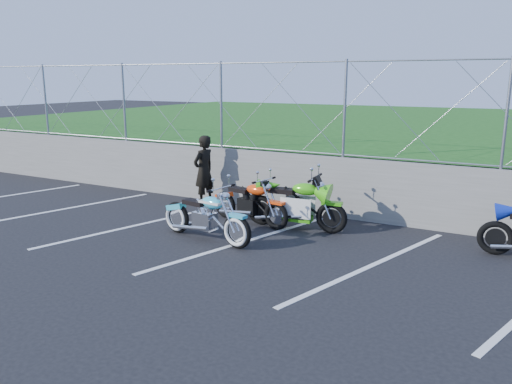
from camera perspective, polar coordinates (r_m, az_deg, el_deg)
The scene contains 9 objects.
ground at distance 8.34m, azimuth -4.93°, elevation -7.68°, with size 90.00×90.00×0.00m, color black.
retaining_wall at distance 11.13m, azimuth 4.89°, elevation 1.08°, with size 30.00×0.22×1.30m, color slate.
grass_field at distance 20.59m, azimuth 16.12°, elevation 6.07°, with size 30.00×20.00×1.30m, color #194C14.
chain_link_fence at distance 10.91m, azimuth 5.06°, elevation 9.59°, with size 28.00×0.03×2.00m.
parking_lines at distance 8.64m, azimuth 5.49°, elevation -6.92°, with size 18.29×4.31×0.01m.
cruiser_turquoise at distance 9.16m, azimuth -5.67°, elevation -3.01°, with size 2.10×0.66×1.05m.
naked_orange at distance 10.17m, azimuth -0.64°, elevation -1.38°, with size 1.93×0.65×0.97m.
sportbike_green at distance 9.82m, azimuth 4.70°, elevation -1.64°, with size 2.08×0.74×1.08m.
person_standing at distance 11.62m, azimuth -5.99°, elevation 2.42°, with size 0.60×0.39×1.65m, color black.
Camera 1 is at (4.31, -6.51, 2.93)m, focal length 35.00 mm.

